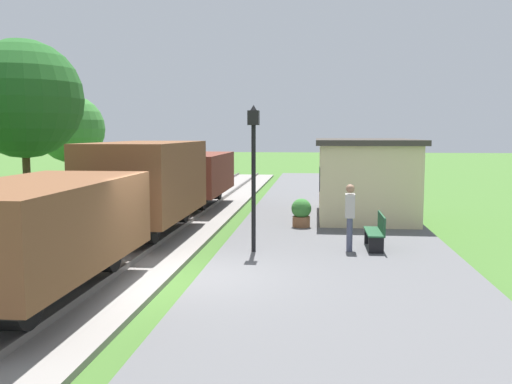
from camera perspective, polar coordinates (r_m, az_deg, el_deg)
ground_plane at (r=12.01m, az=-6.98°, el=-9.71°), size 160.00×160.00×0.00m
platform_slab at (r=11.69m, az=8.69°, el=-9.55°), size 6.00×60.00×0.25m
track_ballast at (r=12.75m, az=-17.67°, el=-8.74°), size 3.80×60.00×0.12m
rail_near at (r=12.45m, az=-14.63°, el=-8.39°), size 0.07×60.00×0.14m
rail_far at (r=13.02m, az=-20.62°, el=-7.95°), size 0.07×60.00×0.14m
freight_train at (r=17.06m, az=-11.12°, el=0.09°), size 2.50×19.40×2.72m
station_hut at (r=20.44m, az=11.05°, el=1.49°), size 3.50×5.80×2.78m
bench_near_hut at (r=14.83m, az=12.29°, el=-3.90°), size 0.42×1.50×0.91m
bench_down_platform at (r=24.97m, az=9.83°, el=0.19°), size 0.42×1.50×0.91m
person_waiting at (r=14.37m, az=9.61°, el=-2.30°), size 0.25×0.39×1.71m
potted_planter at (r=17.84m, az=4.67°, el=-2.09°), size 0.64×0.64×0.92m
lamp_post_near at (r=13.91m, az=-0.25°, el=4.21°), size 0.28×0.28×3.70m
tree_trackside_far at (r=22.31m, az=-22.76°, el=8.78°), size 4.34×4.34×6.66m
tree_field_left at (r=30.26m, az=-18.48°, el=6.15°), size 3.46×3.46×5.18m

